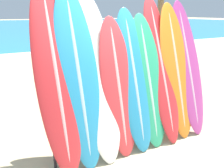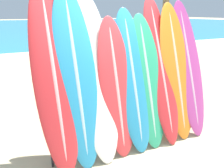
{
  "view_description": "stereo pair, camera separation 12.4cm",
  "coord_description": "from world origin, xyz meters",
  "px_view_note": "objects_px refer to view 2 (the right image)",
  "views": [
    {
      "loc": [
        -1.53,
        -1.98,
        2.09
      ],
      "look_at": [
        0.27,
        1.48,
        0.82
      ],
      "focal_mm": 35.0,
      "sensor_mm": 36.0,
      "label": 1
    },
    {
      "loc": [
        -1.42,
        -2.03,
        2.09
      ],
      "look_at": [
        0.27,
        1.48,
        0.82
      ],
      "focal_mm": 35.0,
      "sensor_mm": 36.0,
      "label": 2
    }
  ],
  "objects_px": {
    "surfboard_slot_4": "(133,80)",
    "surfboard_slot_7": "(176,71)",
    "surfboard_slot_2": "(96,78)",
    "person_near_water": "(122,61)",
    "surfboard_slot_0": "(54,78)",
    "surfboard_slot_3": "(117,87)",
    "surfboard_slot_6": "(161,69)",
    "person_mid_beach": "(112,46)",
    "person_far_left": "(92,68)",
    "surfboard_slot_1": "(76,78)",
    "surfboard_slot_8": "(189,68)",
    "surfboard_slot_5": "(148,81)",
    "surfboard_rack": "(133,120)"
  },
  "relations": [
    {
      "from": "surfboard_slot_0",
      "to": "surfboard_slot_5",
      "type": "bearing_deg",
      "value": -2.89
    },
    {
      "from": "surfboard_slot_2",
      "to": "surfboard_slot_4",
      "type": "relative_size",
      "value": 1.09
    },
    {
      "from": "person_mid_beach",
      "to": "surfboard_slot_5",
      "type": "bearing_deg",
      "value": 82.84
    },
    {
      "from": "surfboard_slot_0",
      "to": "surfboard_slot_1",
      "type": "height_order",
      "value": "surfboard_slot_0"
    },
    {
      "from": "surfboard_rack",
      "to": "surfboard_slot_3",
      "type": "relative_size",
      "value": 1.3
    },
    {
      "from": "surfboard_rack",
      "to": "surfboard_slot_6",
      "type": "height_order",
      "value": "surfboard_slot_6"
    },
    {
      "from": "surfboard_slot_2",
      "to": "surfboard_slot_4",
      "type": "bearing_deg",
      "value": -5.14
    },
    {
      "from": "person_mid_beach",
      "to": "person_far_left",
      "type": "bearing_deg",
      "value": 66.05
    },
    {
      "from": "surfboard_slot_7",
      "to": "surfboard_slot_1",
      "type": "bearing_deg",
      "value": 179.15
    },
    {
      "from": "surfboard_slot_0",
      "to": "surfboard_slot_5",
      "type": "xyz_separation_m",
      "value": [
        1.45,
        -0.07,
        -0.22
      ]
    },
    {
      "from": "surfboard_rack",
      "to": "surfboard_slot_8",
      "type": "height_order",
      "value": "surfboard_slot_8"
    },
    {
      "from": "surfboard_slot_0",
      "to": "person_mid_beach",
      "type": "xyz_separation_m",
      "value": [
        2.81,
        4.13,
        -0.28
      ]
    },
    {
      "from": "surfboard_slot_0",
      "to": "person_near_water",
      "type": "relative_size",
      "value": 1.53
    },
    {
      "from": "surfboard_slot_7",
      "to": "person_mid_beach",
      "type": "xyz_separation_m",
      "value": [
        0.75,
        4.18,
        -0.15
      ]
    },
    {
      "from": "surfboard_slot_2",
      "to": "person_far_left",
      "type": "relative_size",
      "value": 1.49
    },
    {
      "from": "person_near_water",
      "to": "person_mid_beach",
      "type": "distance_m",
      "value": 2.14
    },
    {
      "from": "surfboard_slot_2",
      "to": "person_near_water",
      "type": "relative_size",
      "value": 1.44
    },
    {
      "from": "surfboard_slot_1",
      "to": "person_far_left",
      "type": "bearing_deg",
      "value": 63.77
    },
    {
      "from": "surfboard_slot_4",
      "to": "surfboard_slot_7",
      "type": "relative_size",
      "value": 0.96
    },
    {
      "from": "surfboard_slot_0",
      "to": "surfboard_slot_6",
      "type": "xyz_separation_m",
      "value": [
        1.76,
        -0.01,
        -0.08
      ]
    },
    {
      "from": "surfboard_slot_2",
      "to": "surfboard_slot_7",
      "type": "height_order",
      "value": "surfboard_slot_2"
    },
    {
      "from": "surfboard_slot_4",
      "to": "surfboard_slot_5",
      "type": "bearing_deg",
      "value": -2.44
    },
    {
      "from": "surfboard_slot_0",
      "to": "surfboard_slot_3",
      "type": "xyz_separation_m",
      "value": [
        0.89,
        -0.09,
        -0.24
      ]
    },
    {
      "from": "surfboard_rack",
      "to": "surfboard_slot_1",
      "type": "distance_m",
      "value": 1.19
    },
    {
      "from": "surfboard_slot_7",
      "to": "surfboard_slot_0",
      "type": "bearing_deg",
      "value": 178.72
    },
    {
      "from": "surfboard_slot_1",
      "to": "person_mid_beach",
      "type": "xyz_separation_m",
      "value": [
        2.51,
        4.15,
        -0.25
      ]
    },
    {
      "from": "surfboard_slot_5",
      "to": "person_mid_beach",
      "type": "height_order",
      "value": "surfboard_slot_5"
    },
    {
      "from": "surfboard_rack",
      "to": "person_near_water",
      "type": "distance_m",
      "value": 2.47
    },
    {
      "from": "surfboard_slot_4",
      "to": "person_mid_beach",
      "type": "relative_size",
      "value": 1.21
    },
    {
      "from": "surfboard_slot_6",
      "to": "surfboard_slot_5",
      "type": "bearing_deg",
      "value": -167.71
    },
    {
      "from": "surfboard_slot_6",
      "to": "person_mid_beach",
      "type": "xyz_separation_m",
      "value": [
        1.05,
        4.14,
        -0.21
      ]
    },
    {
      "from": "surfboard_slot_0",
      "to": "person_near_water",
      "type": "height_order",
      "value": "surfboard_slot_0"
    },
    {
      "from": "surfboard_slot_5",
      "to": "person_far_left",
      "type": "bearing_deg",
      "value": 98.03
    },
    {
      "from": "surfboard_slot_0",
      "to": "surfboard_slot_2",
      "type": "bearing_deg",
      "value": -0.84
    },
    {
      "from": "surfboard_slot_7",
      "to": "person_near_water",
      "type": "height_order",
      "value": "surfboard_slot_7"
    },
    {
      "from": "surfboard_slot_5",
      "to": "person_far_left",
      "type": "relative_size",
      "value": 1.31
    },
    {
      "from": "surfboard_slot_3",
      "to": "surfboard_slot_8",
      "type": "height_order",
      "value": "surfboard_slot_8"
    },
    {
      "from": "surfboard_slot_6",
      "to": "person_mid_beach",
      "type": "relative_size",
      "value": 1.32
    },
    {
      "from": "surfboard_slot_2",
      "to": "person_near_water",
      "type": "distance_m",
      "value": 2.63
    },
    {
      "from": "surfboard_slot_4",
      "to": "person_near_water",
      "type": "distance_m",
      "value": 2.37
    },
    {
      "from": "surfboard_slot_1",
      "to": "surfboard_slot_8",
      "type": "relative_size",
      "value": 1.07
    },
    {
      "from": "person_near_water",
      "to": "surfboard_slot_7",
      "type": "bearing_deg",
      "value": -37.69
    },
    {
      "from": "surfboard_slot_0",
      "to": "surfboard_slot_7",
      "type": "bearing_deg",
      "value": -1.28
    },
    {
      "from": "surfboard_slot_1",
      "to": "person_near_water",
      "type": "height_order",
      "value": "surfboard_slot_1"
    },
    {
      "from": "surfboard_slot_8",
      "to": "person_mid_beach",
      "type": "bearing_deg",
      "value": 83.65
    },
    {
      "from": "person_near_water",
      "to": "surfboard_slot_0",
      "type": "bearing_deg",
      "value": -80.98
    },
    {
      "from": "surfboard_slot_1",
      "to": "person_mid_beach",
      "type": "relative_size",
      "value": 1.37
    },
    {
      "from": "surfboard_slot_0",
      "to": "surfboard_slot_4",
      "type": "height_order",
      "value": "surfboard_slot_0"
    },
    {
      "from": "surfboard_slot_3",
      "to": "surfboard_slot_4",
      "type": "bearing_deg",
      "value": 5.1
    },
    {
      "from": "surfboard_slot_3",
      "to": "surfboard_slot_8",
      "type": "bearing_deg",
      "value": 2.39
    }
  ]
}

